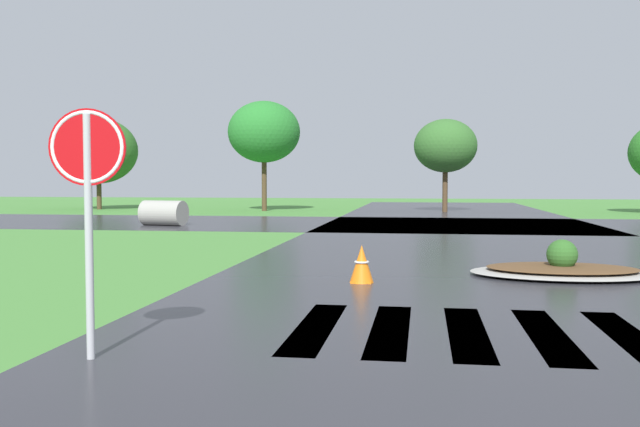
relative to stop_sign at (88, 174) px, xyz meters
name	(u,v)px	position (x,y,z in m)	size (l,w,h in m)	color
asphalt_roadway	(503,279)	(4.69, 6.16, -1.84)	(10.54, 80.00, 0.01)	#2B2B30
asphalt_cross_road	(460,225)	(4.69, 20.84, -1.84)	(90.00, 9.49, 0.01)	#2B2B30
crosswalk_stripes	(547,334)	(4.69, 1.79, -1.84)	(5.85, 2.92, 0.01)	white
stop_sign	(88,174)	(0.00, 0.00, 0.00)	(0.75, 0.15, 2.49)	#B2B5BA
median_island	(562,269)	(5.81, 6.75, -1.72)	(3.32, 2.10, 0.68)	#9E9B93
drainage_pipe_stack	(164,213)	(-6.58, 18.76, -1.37)	(1.83, 1.26, 0.96)	#9E9B93
traffic_cone	(362,264)	(2.23, 5.41, -1.53)	(0.42, 0.42, 0.65)	orange
background_treeline	(413,145)	(2.71, 30.88, 1.73)	(44.80, 5.78, 6.09)	#4C3823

